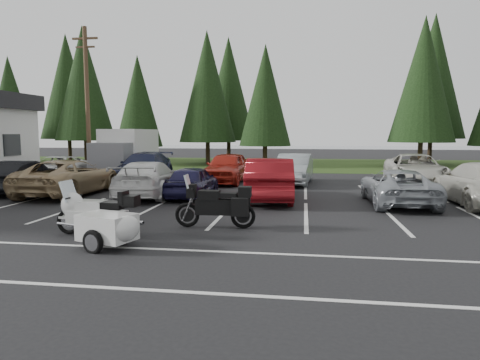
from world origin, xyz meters
name	(u,v)px	position (x,y,z in m)	size (l,w,h in m)	color
ground	(202,219)	(0.00, 0.00, 0.00)	(120.00, 120.00, 0.00)	black
grass_strip	(267,164)	(0.00, 24.00, 0.01)	(80.00, 16.00, 0.01)	#213611
lake_water	(310,150)	(4.00, 55.00, 0.00)	(70.00, 50.00, 0.02)	slate
utility_pole	(87,99)	(-10.00, 12.00, 4.70)	(1.60, 0.26, 9.00)	#473321
box_truck	(123,153)	(-8.00, 12.50, 1.45)	(2.40, 5.60, 2.90)	silver
stall_markings	(215,208)	(0.00, 2.00, 0.00)	(32.00, 16.00, 0.01)	silver
conifer_1	(10,101)	(-22.00, 21.20, 5.39)	(3.96, 3.96, 9.22)	#332316
conifer_2	(84,84)	(-16.00, 22.80, 6.95)	(5.10, 5.10, 11.89)	#332316
conifer_3	(138,101)	(-10.50, 21.40, 5.27)	(3.87, 3.87, 9.02)	#332316
conifer_4	(207,87)	(-5.00, 22.90, 6.53)	(4.80, 4.80, 11.17)	#332316
conifer_5	(265,95)	(0.00, 21.60, 5.63)	(4.14, 4.14, 9.63)	#332316
conifer_6	(423,79)	(12.00, 22.10, 6.71)	(4.93, 4.93, 11.48)	#332316
conifer_back_a	(67,87)	(-20.00, 27.00, 7.19)	(5.28, 5.28, 12.30)	#332316
conifer_back_b	(229,89)	(-4.00, 27.50, 6.77)	(4.97, 4.97, 11.58)	#332316
conifer_back_c	(433,77)	(14.00, 26.80, 7.49)	(5.50, 5.50, 12.81)	#332316
car_near_1	(22,177)	(-9.37, 4.66, 0.72)	(1.53, 4.38, 1.44)	black
car_near_2	(69,177)	(-6.91, 4.36, 0.77)	(2.55, 5.52, 1.53)	#998059
car_near_3	(149,179)	(-3.34, 4.38, 0.74)	(2.08, 5.13, 1.49)	silver
car_near_4	(193,181)	(-1.44, 4.39, 0.66)	(1.57, 3.89, 1.33)	#171637
car_near_5	(270,179)	(1.78, 4.22, 0.84)	(1.77, 5.08, 1.67)	maroon
car_near_6	(398,187)	(6.58, 3.81, 0.66)	(2.20, 4.76, 1.32)	gray
car_far_0	(57,168)	(-10.69, 9.55, 0.68)	(2.25, 4.87, 1.35)	silver
car_far_1	(144,167)	(-5.60, 9.71, 0.79)	(2.22, 5.46, 1.58)	#161B38
car_far_2	(227,168)	(-0.95, 9.75, 0.82)	(1.94, 4.82, 1.64)	#A02014
car_far_3	(294,169)	(2.61, 9.80, 0.78)	(1.65, 4.74, 1.56)	gray
car_far_4	(415,169)	(8.78, 10.35, 0.79)	(2.63, 5.70, 1.58)	#BAB7AA
touring_motorcycle	(97,208)	(-2.15, -2.50, 0.72)	(2.62, 0.80, 1.45)	silver
cargo_trailer	(107,231)	(-1.37, -3.56, 0.41)	(1.76, 0.99, 0.82)	silver
adventure_motorcycle	(215,201)	(0.65, -1.11, 0.77)	(2.51, 0.87, 1.53)	black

